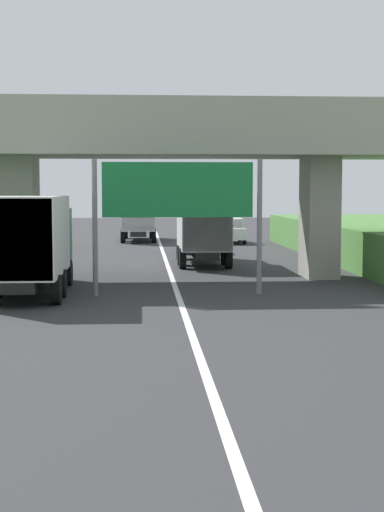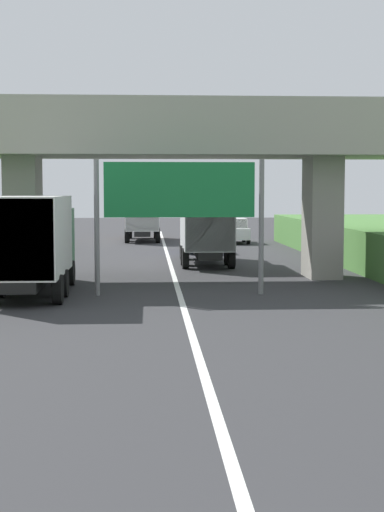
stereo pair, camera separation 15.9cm
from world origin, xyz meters
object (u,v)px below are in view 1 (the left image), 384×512
object	(u,v)px
car_white	(230,231)
car_blue	(196,238)
truck_orange	(138,214)
truck_silver	(202,225)
truck_green	(32,240)
overhead_highway_sign	(178,197)

from	to	relation	value
car_white	car_blue	bearing A→B (deg)	-110.53
truck_orange	car_white	size ratio (longest dim) A/B	1.78
truck_silver	truck_green	size ratio (longest dim) A/B	1.00
truck_green	car_blue	size ratio (longest dim) A/B	1.78
truck_orange	car_blue	distance (m)	11.24
car_blue	truck_orange	bearing A→B (deg)	107.73
car_blue	overhead_highway_sign	bearing A→B (deg)	-95.91
car_blue	car_white	world-z (taller)	same
truck_silver	truck_green	world-z (taller)	same
car_blue	car_white	bearing A→B (deg)	69.47
overhead_highway_sign	truck_silver	distance (m)	11.53
truck_green	truck_orange	size ratio (longest dim) A/B	1.00
truck_silver	car_blue	bearing A→B (deg)	88.29
truck_silver	truck_green	xyz separation A→B (m)	(-6.76, -11.11, 0.00)
overhead_highway_sign	truck_silver	size ratio (longest dim) A/B	0.81
truck_green	car_white	xyz separation A→B (m)	(9.90, 26.29, -1.08)
truck_silver	truck_orange	size ratio (longest dim) A/B	1.00
truck_silver	truck_orange	world-z (taller)	same
car_white	truck_silver	bearing A→B (deg)	-101.69
truck_silver	car_blue	xyz separation A→B (m)	(0.22, 7.38, -1.08)
truck_silver	car_white	size ratio (longest dim) A/B	1.78
overhead_highway_sign	truck_orange	world-z (taller)	overhead_highway_sign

